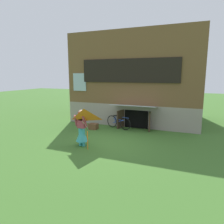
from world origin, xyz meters
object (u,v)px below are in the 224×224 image
object	(u,v)px
wooden_crate	(93,126)
person	(82,131)
kite	(84,120)
bicycle_blue	(118,122)

from	to	relation	value
wooden_crate	person	bearing A→B (deg)	-72.83
wooden_crate	kite	bearing A→B (deg)	-68.43
person	wooden_crate	distance (m)	2.88
wooden_crate	bicycle_blue	bearing A→B (deg)	26.17
person	bicycle_blue	bearing A→B (deg)	99.70
kite	wooden_crate	xyz separation A→B (m)	(-1.28, 3.25, -1.17)
person	kite	bearing A→B (deg)	-32.92
person	bicycle_blue	world-z (taller)	person
person	wooden_crate	world-z (taller)	person
bicycle_blue	wooden_crate	bearing A→B (deg)	-136.11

